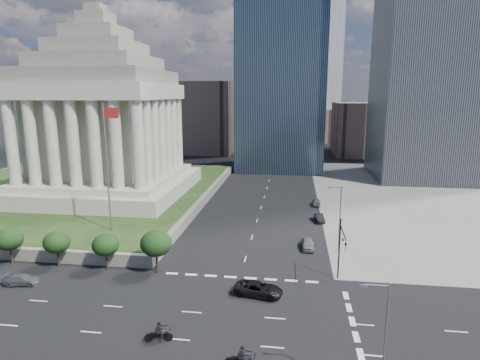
% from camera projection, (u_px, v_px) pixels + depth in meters
% --- Properties ---
extents(ground, '(500.00, 500.00, 0.00)m').
position_uv_depth(ground, '(274.00, 165.00, 134.92)').
color(ground, black).
rests_on(ground, ground).
extents(sidewalk_ne, '(68.00, 90.00, 0.03)m').
position_uv_depth(sidewalk_ne, '(470.00, 199.00, 90.09)').
color(sidewalk_ne, slate).
rests_on(sidewalk_ne, ground).
extents(plaza_terrace, '(66.00, 70.00, 1.80)m').
position_uv_depth(plaza_terrace, '(67.00, 193.00, 92.22)').
color(plaza_terrace, '#6B675C').
rests_on(plaza_terrace, ground).
extents(plaza_lawn, '(64.00, 68.00, 0.10)m').
position_uv_depth(plaza_lawn, '(67.00, 189.00, 92.02)').
color(plaza_lawn, '#1F3214').
rests_on(plaza_lawn, plaza_terrace).
extents(war_memorial, '(34.00, 34.00, 39.00)m').
position_uv_depth(war_memorial, '(102.00, 103.00, 84.54)').
color(war_memorial, '#A5A08A').
rests_on(war_memorial, plaza_lawn).
extents(flagpole, '(2.52, 0.24, 20.00)m').
position_uv_depth(flagpole, '(108.00, 161.00, 61.42)').
color(flagpole, slate).
rests_on(flagpole, plaza_lawn).
extents(midrise_glass, '(26.00, 26.00, 60.00)m').
position_uv_depth(midrise_glass, '(282.00, 72.00, 123.54)').
color(midrise_glass, black).
rests_on(midrise_glass, ground).
extents(building_filler_ne, '(20.00, 30.00, 20.00)m').
position_uv_depth(building_filler_ne, '(360.00, 128.00, 157.68)').
color(building_filler_ne, brown).
rests_on(building_filler_ne, ground).
extents(building_filler_nw, '(24.00, 30.00, 28.00)m').
position_uv_depth(building_filler_nw, '(206.00, 117.00, 165.02)').
color(building_filler_nw, brown).
rests_on(building_filler_nw, ground).
extents(traffic_signal_ne, '(0.30, 5.74, 8.00)m').
position_uv_depth(traffic_signal_ne, '(341.00, 245.00, 48.55)').
color(traffic_signal_ne, black).
rests_on(traffic_signal_ne, ground).
extents(street_lamp_south, '(2.13, 0.22, 10.00)m').
position_uv_depth(street_lamp_south, '(383.00, 338.00, 29.27)').
color(street_lamp_south, slate).
rests_on(street_lamp_south, ground).
extents(street_lamp_north, '(2.13, 0.22, 10.00)m').
position_uv_depth(street_lamp_north, '(339.00, 215.00, 59.31)').
color(street_lamp_north, slate).
rests_on(street_lamp_north, ground).
extents(pickup_truck, '(3.50, 6.03, 1.58)m').
position_uv_depth(pickup_truck, '(258.00, 289.00, 46.91)').
color(pickup_truck, black).
rests_on(pickup_truck, ground).
extents(suv_grey, '(4.59, 2.36, 1.27)m').
position_uv_depth(suv_grey, '(22.00, 280.00, 49.61)').
color(suv_grey, '#525559').
rests_on(suv_grey, ground).
extents(parked_sedan_near, '(4.63, 2.03, 1.55)m').
position_uv_depth(parked_sedan_near, '(308.00, 244.00, 61.19)').
color(parked_sedan_near, gray).
rests_on(parked_sedan_near, ground).
extents(parked_sedan_mid, '(4.27, 2.05, 1.35)m').
position_uv_depth(parked_sedan_mid, '(319.00, 218.00, 74.25)').
color(parked_sedan_mid, black).
rests_on(parked_sedan_mid, ground).
extents(parked_sedan_far, '(1.71, 4.03, 1.36)m').
position_uv_depth(parked_sedan_far, '(316.00, 203.00, 84.87)').
color(parked_sedan_far, '#55585C').
rests_on(parked_sedan_far, ground).
extents(motorcycle_lead, '(2.93, 0.94, 2.16)m').
position_uv_depth(motorcycle_lead, '(241.00, 357.00, 34.30)').
color(motorcycle_lead, black).
rests_on(motorcycle_lead, ground).
extents(motorcycle_trail, '(2.86, 1.34, 2.06)m').
position_uv_depth(motorcycle_trail, '(158.00, 332.00, 38.04)').
color(motorcycle_trail, black).
rests_on(motorcycle_trail, ground).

